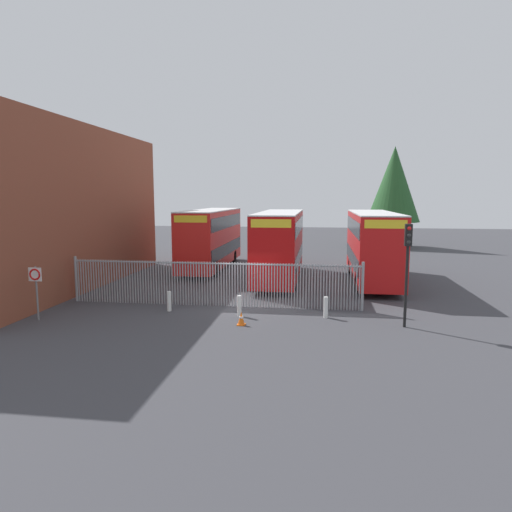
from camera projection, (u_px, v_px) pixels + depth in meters
ground_plane at (264, 278)px, 30.10m from camera, size 100.00×100.00×0.00m
depot_building_brick at (23, 208)px, 26.79m from camera, size 8.98×19.29×9.46m
palisade_fence at (213, 282)px, 22.31m from camera, size 14.64×0.14×2.35m
double_decker_bus_near_gate at (373, 244)px, 28.43m from camera, size 2.54×10.81×4.42m
double_decker_bus_behind_fence_left at (280, 243)px, 29.05m from camera, size 2.54×10.81×4.42m
double_decker_bus_behind_fence_right at (211, 237)px, 33.60m from camera, size 2.54×10.81×4.42m
bollard_near_left at (169, 301)px, 21.35m from camera, size 0.20×0.20×0.95m
bollard_center_front at (239, 306)px, 20.44m from camera, size 0.20×0.20×0.95m
bollard_near_right at (326, 307)px, 20.20m from camera, size 0.20×0.20×0.95m
traffic_cone_by_gate at (241, 318)px, 19.04m from camera, size 0.34×0.34×0.59m
speed_limit_sign_post at (36, 281)px, 19.58m from camera, size 0.60×0.14×2.40m
traffic_light_kerbside at (408, 256)px, 18.40m from camera, size 0.28×0.33×4.30m
tree_tall_back at (394, 184)px, 47.66m from camera, size 5.54×5.54×10.62m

